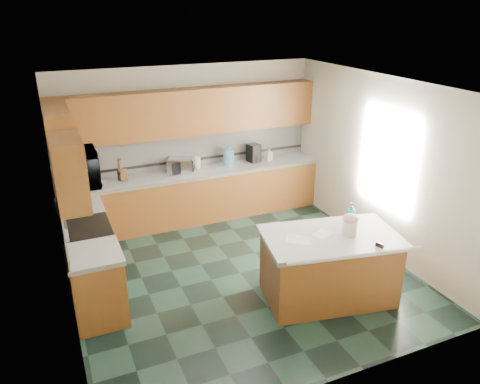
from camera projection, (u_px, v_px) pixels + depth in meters
floor at (240, 273)px, 6.81m from camera, size 4.60×4.60×0.00m
ceiling at (240, 86)px, 5.79m from camera, size 4.60×4.60×0.00m
wall_back at (188, 143)px, 8.27m from camera, size 4.60×0.04×2.70m
wall_front at (340, 271)px, 4.33m from camera, size 4.60×0.04×2.70m
wall_left at (58, 216)px, 5.44m from camera, size 0.04×4.60×2.70m
wall_right at (379, 165)px, 7.15m from camera, size 0.04×4.60×2.70m
back_base_cab at (195, 197)px, 8.34m from camera, size 4.60×0.60×0.86m
back_countertop at (195, 173)px, 8.17m from camera, size 4.60×0.64×0.06m
back_upper_cab at (190, 112)px, 7.89m from camera, size 4.60×0.33×0.78m
back_backsplash at (189, 150)px, 8.28m from camera, size 4.60×0.02×0.63m
back_accent_band at (189, 160)px, 8.35m from camera, size 4.60×0.01×0.05m
left_base_cab_rear at (84, 234)px, 7.00m from camera, size 0.60×0.82×0.86m
left_counter_rear at (80, 206)px, 6.83m from camera, size 0.64×0.82×0.06m
left_base_cab_front at (98, 287)px, 5.70m from camera, size 0.60×0.72×0.86m
left_counter_front at (93, 255)px, 5.53m from camera, size 0.64×0.72×0.06m
left_backsplash at (59, 207)px, 5.96m from camera, size 0.02×2.30×0.63m
left_accent_band at (61, 221)px, 6.04m from camera, size 0.01×2.30×0.05m
left_upper_cab_rear at (59, 135)px, 6.50m from camera, size 0.33×1.09×0.78m
left_upper_cab_front at (69, 173)px, 5.08m from camera, size 0.33×0.72×0.78m
range_body at (90, 258)px, 6.33m from camera, size 0.60×0.76×0.88m
range_oven_door at (112, 257)px, 6.45m from camera, size 0.02×0.68×0.55m
range_cooktop at (86, 228)px, 6.15m from camera, size 0.62×0.78×0.04m
range_handle at (112, 232)px, 6.32m from camera, size 0.02×0.66×0.02m
range_backguard at (64, 223)px, 6.01m from camera, size 0.06×0.76×0.18m
microwave at (78, 168)px, 5.84m from camera, size 0.50×0.73×0.41m
island_base at (329, 269)px, 6.10m from camera, size 1.76×1.21×0.86m
island_top at (331, 237)px, 5.93m from camera, size 1.88×1.33×0.06m
island_bullnose at (356, 256)px, 5.50m from camera, size 1.69×0.39×0.06m
treat_jar at (350, 228)px, 5.90m from camera, size 0.23×0.23×0.19m
treat_jar_lid at (350, 219)px, 5.85m from camera, size 0.20×0.20×0.13m
treat_jar_knob at (351, 216)px, 5.83m from camera, size 0.07×0.02×0.02m
treat_jar_knob_end_l at (349, 216)px, 5.82m from camera, size 0.04×0.04×0.04m
treat_jar_knob_end_r at (353, 215)px, 5.84m from camera, size 0.04×0.04×0.04m
soap_bottle_island at (351, 214)px, 6.13m from camera, size 0.16×0.16×0.32m
paper_sheet_a at (322, 234)px, 5.95m from camera, size 0.30×0.26×0.00m
paper_sheet_b at (299, 240)px, 5.81m from camera, size 0.40×0.39×0.00m
clamp_body at (380, 246)px, 5.63m from camera, size 0.06×0.11×0.09m
clamp_handle at (383, 250)px, 5.58m from camera, size 0.02×0.07×0.02m
knife_block at (124, 175)px, 7.72m from camera, size 0.12×0.15×0.21m
utensil_crock at (121, 176)px, 7.74m from camera, size 0.12×0.12×0.15m
utensil_bundle at (120, 165)px, 7.67m from camera, size 0.07×0.07×0.22m
toaster_oven at (180, 166)px, 8.07m from camera, size 0.50×0.44×0.24m
toaster_oven_door at (183, 168)px, 7.95m from camera, size 0.38×0.01×0.20m
paper_towel at (198, 163)px, 8.23m from camera, size 0.10×0.10×0.23m
paper_towel_base at (198, 168)px, 8.27m from camera, size 0.15×0.15×0.01m
water_jug at (229, 157)px, 8.40m from camera, size 0.19×0.19×0.31m
water_jug_neck at (229, 148)px, 8.33m from camera, size 0.09×0.09×0.04m
coffee_maker at (254, 153)px, 8.60m from camera, size 0.24×0.25×0.33m
coffee_carafe at (255, 159)px, 8.59m from camera, size 0.14×0.14×0.14m
soap_bottle_back at (269, 154)px, 8.70m from camera, size 0.12×0.12×0.23m
soap_back_cap at (269, 147)px, 8.65m from camera, size 0.02×0.02×0.03m
window_light_proxy at (387, 159)px, 6.92m from camera, size 0.02×1.40×1.10m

